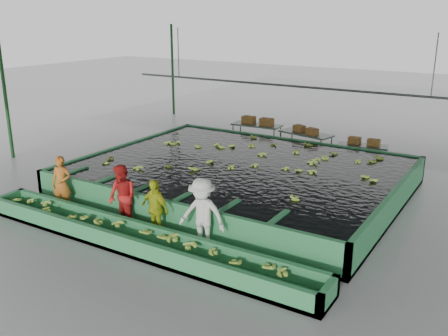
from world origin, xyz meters
The scene contains 21 objects.
ground centered at (0.00, 0.00, 0.00)m, with size 80.00×80.00×0.00m, color gray.
shed_roof centered at (0.00, 0.00, 5.00)m, with size 20.00×22.00×0.04m, color gray.
shed_posts centered at (0.00, 0.00, 2.50)m, with size 20.00×22.00×5.00m, color #16441B, non-canonical shape.
flotation_tank centered at (0.00, 1.50, 0.45)m, with size 10.00×8.00×0.90m, color #308349, non-canonical shape.
tank_water centered at (0.00, 1.50, 0.85)m, with size 9.70×7.70×0.00m, color black.
sorting_trough centered at (0.00, -3.60, 0.25)m, with size 10.00×1.00×0.50m, color #308349, non-canonical shape.
cableway_rail centered at (0.00, 5.00, 3.00)m, with size 0.08×0.08×14.00m, color #59605B.
rail_hanger_left centered at (-5.00, 5.00, 4.00)m, with size 0.04×0.04×2.00m, color #59605B.
rail_hanger_right centered at (5.00, 5.00, 4.00)m, with size 0.04×0.04×2.00m, color #59605B.
worker_a centered at (-3.53, -2.80, 0.82)m, with size 0.60×0.39×1.64m, color orange.
worker_b centered at (-1.16, -2.80, 0.87)m, with size 0.85×0.66×1.75m, color red.
worker_c centered at (-0.05, -2.80, 0.78)m, with size 0.91×0.38×1.56m, color #BCC91B.
worker_d centered at (1.42, -2.80, 0.92)m, with size 1.19×0.69×1.84m, color silver.
packing_table_left centered at (-2.20, 6.77, 0.49)m, with size 2.14×0.86×0.97m, color #59605B, non-canonical shape.
packing_table_mid centered at (0.27, 6.34, 0.49)m, with size 2.16×0.87×0.99m, color #59605B, non-canonical shape.
packing_table_right centered at (2.63, 6.16, 0.42)m, with size 1.84×0.74×0.84m, color #59605B, non-canonical shape.
box_stack_left centered at (-2.16, 6.77, 0.97)m, with size 1.42×0.39×0.30m, color brown, non-canonical shape.
box_stack_mid centered at (0.27, 6.28, 0.99)m, with size 1.17×0.32×0.25m, color brown, non-canonical shape.
box_stack_right centered at (2.65, 6.22, 0.84)m, with size 1.16×0.32×0.25m, color brown, non-canonical shape.
floating_bananas centered at (0.00, 2.30, 0.85)m, with size 9.03×6.16×0.12m, color #A1C642, non-canonical shape.
trough_bananas centered at (0.00, -3.60, 0.40)m, with size 9.24×0.62×0.12m, color #A1C642, non-canonical shape.
Camera 1 is at (7.71, -12.00, 5.57)m, focal length 40.00 mm.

